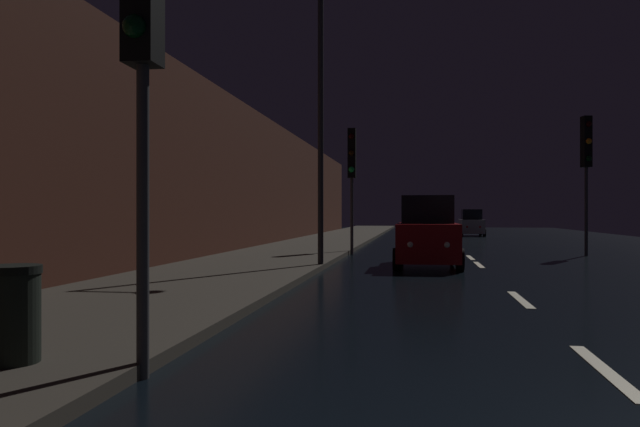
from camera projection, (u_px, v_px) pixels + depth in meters
name	position (u px, v px, depth m)	size (l,w,h in m)	color
ground	(459.00, 249.00, 27.27)	(25.69, 84.00, 0.02)	black
sidewalk_left	(314.00, 245.00, 28.33)	(4.40, 84.00, 0.15)	#38332B
building_facade_left	(239.00, 178.00, 25.29)	(0.80, 63.00, 6.10)	#472319
lane_centerline	(497.00, 280.00, 14.25)	(0.16, 17.81, 0.01)	beige
traffic_light_far_left	(352.00, 163.00, 23.18)	(0.31, 0.46, 4.84)	#38383A
traffic_light_near_left	(142.00, 5.00, 5.75)	(0.31, 0.46, 4.89)	#38383A
traffic_light_far_right	(587.00, 154.00, 22.45)	(0.38, 0.48, 5.19)	#38383A
streetlamp_overhead	(335.00, 77.00, 16.92)	(1.70, 0.44, 8.30)	#2D2D30
trash_bin_curbside	(12.00, 314.00, 5.77)	(0.55, 0.55, 0.93)	black
car_approaching_headlights	(427.00, 234.00, 18.02)	(1.92, 4.16, 2.10)	maroon
car_distant_taillights	(471.00, 224.00, 42.49)	(1.71, 3.70, 1.86)	#A5A8AD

